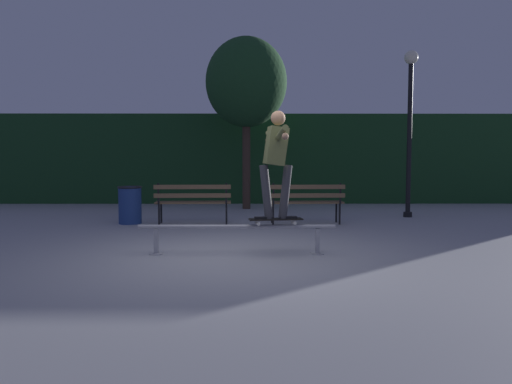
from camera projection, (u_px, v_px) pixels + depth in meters
ground_plane at (236, 257)px, 6.68m from camera, size 90.00×90.00×0.00m
hedge_backdrop at (246, 159)px, 15.10m from camera, size 24.00×1.20×2.76m
grind_rail at (237, 231)px, 6.91m from camera, size 2.87×0.18×0.43m
skateboard at (276, 220)px, 6.90m from camera, size 0.80×0.30×0.09m
skateboarder at (276, 155)px, 6.83m from camera, size 0.63×1.40×1.56m
park_bench_leftmost at (193, 199)px, 10.01m from camera, size 1.62×0.49×0.88m
park_bench_left_center at (306, 199)px, 10.03m from camera, size 1.62×0.49×0.88m
tree_behind_benches at (246, 83)px, 12.92m from camera, size 2.22×2.22×4.68m
lamp_post_right at (410, 112)px, 11.12m from camera, size 0.32×0.32×3.90m
trash_can at (130, 204)px, 10.13m from camera, size 0.52×0.52×0.80m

